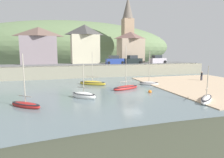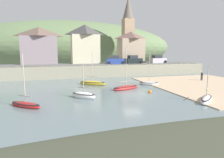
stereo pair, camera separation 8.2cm
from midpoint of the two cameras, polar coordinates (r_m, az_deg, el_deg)
ground at (r=18.20m, az=21.89°, el=-9.47°), size 48.00×41.00×0.61m
quay_seawall at (r=41.95m, az=-2.82°, el=2.62°), size 48.00×9.40×2.40m
hillside_backdrop at (r=78.59m, az=-11.71°, el=9.04°), size 80.00×44.00×19.14m
waterfront_building_left at (r=48.49m, az=-20.24°, el=9.16°), size 8.11×4.40×8.33m
waterfront_building_centre at (r=48.89m, az=-7.76°, el=10.13°), size 6.83×5.05×9.23m
waterfront_building_right at (r=51.93m, az=5.52°, el=9.27°), size 6.45×4.85×7.84m
church_with_spire at (r=56.20m, az=4.69°, el=14.37°), size 3.00×3.00×17.54m
dinghy_open_wooden at (r=23.25m, az=-8.12°, el=-4.75°), size 3.04×2.90×4.27m
sailboat_tall_mast at (r=21.24m, az=-23.66°, el=-6.81°), size 3.42×3.13×5.38m
sailboat_blue_trim at (r=32.00m, az=-5.55°, el=-1.16°), size 4.46×3.68×5.50m
fishing_boat_green at (r=32.44m, az=10.74°, el=-1.19°), size 3.31×2.59×5.54m
sailboat_far_left at (r=23.84m, az=25.74°, el=-5.31°), size 3.67×3.39×4.09m
sailboat_white_hull at (r=28.21m, az=4.10°, el=-2.47°), size 4.53×2.73×6.34m
parked_car_near_slipway at (r=45.86m, az=0.87°, el=5.44°), size 4.14×1.82×1.95m
parked_car_by_wall at (r=47.41m, az=6.26°, el=5.49°), size 4.27×2.16×1.95m
parked_car_end_of_row at (r=50.21m, az=13.17°, el=5.48°), size 4.26×2.15×1.95m
person_on_slipway at (r=39.24m, az=24.65°, el=0.92°), size 0.34×0.34×1.62m
mooring_buoy at (r=26.34m, az=11.02°, el=-3.64°), size 0.46×0.46×0.46m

